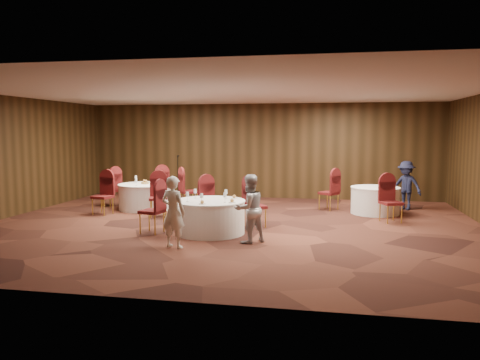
% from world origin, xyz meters
% --- Properties ---
extents(ground, '(12.00, 12.00, 0.00)m').
position_xyz_m(ground, '(0.00, 0.00, 0.00)').
color(ground, black).
rests_on(ground, ground).
extents(room_shell, '(12.00, 12.00, 12.00)m').
position_xyz_m(room_shell, '(0.00, 0.00, 1.96)').
color(room_shell, silver).
rests_on(room_shell, ground).
extents(table_main, '(1.58, 1.58, 0.74)m').
position_xyz_m(table_main, '(-0.29, -0.82, 0.38)').
color(table_main, white).
rests_on(table_main, ground).
extents(table_left, '(1.55, 1.55, 0.74)m').
position_xyz_m(table_left, '(-2.96, 1.97, 0.38)').
color(table_left, white).
rests_on(table_left, ground).
extents(table_right, '(1.33, 1.33, 0.74)m').
position_xyz_m(table_right, '(3.58, 2.44, 0.38)').
color(table_right, white).
rests_on(table_right, ground).
extents(chairs_main, '(2.82, 2.09, 1.00)m').
position_xyz_m(chairs_main, '(-0.60, -0.21, 0.50)').
color(chairs_main, '#450D10').
rests_on(chairs_main, ground).
extents(chairs_left, '(3.12, 3.08, 1.00)m').
position_xyz_m(chairs_left, '(-2.95, 1.95, 0.50)').
color(chairs_left, '#450D10').
rests_on(chairs_left, ground).
extents(chairs_right, '(2.23, 2.32, 1.00)m').
position_xyz_m(chairs_right, '(3.08, 2.05, 0.50)').
color(chairs_right, '#450D10').
rests_on(chairs_right, ground).
extents(tabletop_main, '(1.11, 1.11, 0.22)m').
position_xyz_m(tabletop_main, '(-0.17, -0.92, 0.84)').
color(tabletop_main, silver).
rests_on(tabletop_main, table_main).
extents(tabletop_left, '(0.93, 0.80, 0.22)m').
position_xyz_m(tabletop_left, '(-2.96, 1.96, 0.82)').
color(tabletop_left, silver).
rests_on(tabletop_left, table_left).
extents(tabletop_right, '(0.08, 0.08, 0.22)m').
position_xyz_m(tabletop_right, '(3.73, 2.23, 0.90)').
color(tabletop_right, silver).
rests_on(tabletop_right, table_right).
extents(mic_stand, '(0.24, 0.24, 1.48)m').
position_xyz_m(mic_stand, '(-2.59, 3.89, 0.42)').
color(mic_stand, black).
rests_on(mic_stand, ground).
extents(woman_a, '(0.59, 0.47, 1.41)m').
position_xyz_m(woman_a, '(-0.66, -2.23, 0.71)').
color(woman_a, white).
rests_on(woman_a, ground).
extents(woman_b, '(0.86, 0.85, 1.40)m').
position_xyz_m(woman_b, '(0.72, -1.54, 0.70)').
color(woman_b, '#B7B7BC').
rests_on(woman_b, ground).
extents(man_c, '(1.05, 0.93, 1.41)m').
position_xyz_m(man_c, '(4.51, 3.31, 0.71)').
color(man_c, black).
rests_on(man_c, ground).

